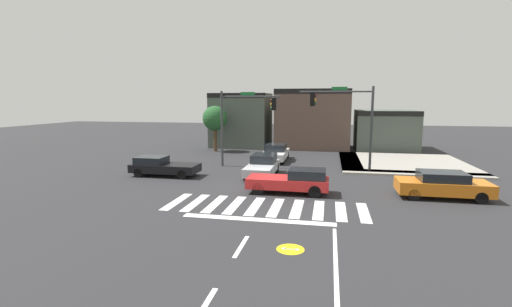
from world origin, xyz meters
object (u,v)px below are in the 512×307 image
traffic_signal_northwest (244,115)px  car_red (292,181)px  car_white (276,153)px  car_black (162,166)px  roadside_tree (215,119)px  traffic_signal_northeast (346,113)px  car_orange (442,185)px  car_silver (263,165)px

traffic_signal_northwest → car_red: 9.43m
car_white → traffic_signal_northwest: bearing=-31.3°
car_black → roadside_tree: size_ratio=0.99×
traffic_signal_northeast → car_white: size_ratio=1.31×
traffic_signal_northeast → car_white: 7.71m
car_orange → roadside_tree: roadside_tree is taller
roadside_tree → car_red: bearing=-58.5°
car_orange → car_silver: car_silver is taller
roadside_tree → traffic_signal_northeast: bearing=-34.0°
roadside_tree → car_orange: bearing=-40.7°
car_red → car_white: 11.15m
traffic_signal_northwest → car_white: traffic_signal_northwest is taller
car_silver → roadside_tree: bearing=-148.0°
traffic_signal_northwest → car_orange: traffic_signal_northwest is taller
traffic_signal_northwest → car_black: bearing=-136.6°
traffic_signal_northeast → car_orange: traffic_signal_northeast is taller
traffic_signal_northeast → car_red: (-3.08, -7.04, -3.61)m
traffic_signal_northeast → traffic_signal_northwest: bearing=-3.5°
traffic_signal_northwest → roadside_tree: traffic_signal_northwest is taller
car_red → traffic_signal_northwest: bearing=-58.6°
traffic_signal_northwest → car_red: traffic_signal_northwest is taller
traffic_signal_northwest → car_black: traffic_signal_northwest is taller
car_black → roadside_tree: bearing=90.8°
traffic_signal_northeast → car_orange: bearing=126.8°
traffic_signal_northwest → car_silver: (2.09, -3.18, -3.35)m
traffic_signal_northeast → car_black: traffic_signal_northeast is taller
car_black → car_red: 9.83m
car_red → roadside_tree: roadside_tree is taller
car_black → car_white: 10.37m
car_black → traffic_signal_northwest: bearing=43.4°
car_orange → car_black: 17.49m
traffic_signal_northwest → car_white: (2.03, 3.34, -3.37)m
car_orange → roadside_tree: size_ratio=1.00×
traffic_signal_northwest → car_silver: size_ratio=1.26×
car_orange → car_silver: 11.13m
car_orange → car_red: 7.97m
traffic_signal_northwest → car_black: size_ratio=1.28×
car_silver → car_red: bearing=30.0°
car_silver → traffic_signal_northwest: bearing=-146.7°
traffic_signal_northeast → car_silver: bearing=25.9°
car_orange → car_white: same height
traffic_signal_northwest → roadside_tree: (-4.94, 8.05, -0.72)m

